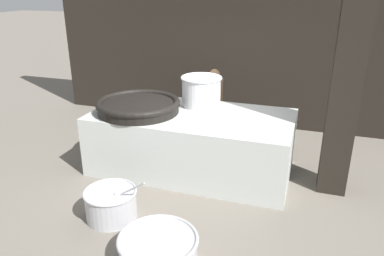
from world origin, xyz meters
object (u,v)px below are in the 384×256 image
Objects in this scene: stock_pot at (201,91)px; cook at (214,104)px; giant_wok_near at (138,105)px; prep_bowl_vegetables at (111,203)px; prep_bowl_meat at (158,248)px.

stock_pot reaches higher than cook.
prep_bowl_vegetables is (0.29, -1.55, -0.89)m from giant_wok_near.
stock_pot is 0.76× the size of prep_bowl_meat.
cook reaches higher than prep_bowl_vegetables.
cook is at bearing 87.75° from stock_pot.
cook is 3.06m from prep_bowl_vegetables.
giant_wok_near is 1.49× the size of prep_bowl_vegetables.
cook reaches higher than prep_bowl_meat.
stock_pot reaches higher than prep_bowl_meat.
cook is 3.59m from prep_bowl_meat.
stock_pot is at bearing 97.00° from prep_bowl_meat.
stock_pot is at bearing 101.58° from cook.
cook is 1.61× the size of prep_bowl_vegetables.
giant_wok_near is 1.48× the size of prep_bowl_meat.
cook is (0.03, 0.73, -0.46)m from stock_pot.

